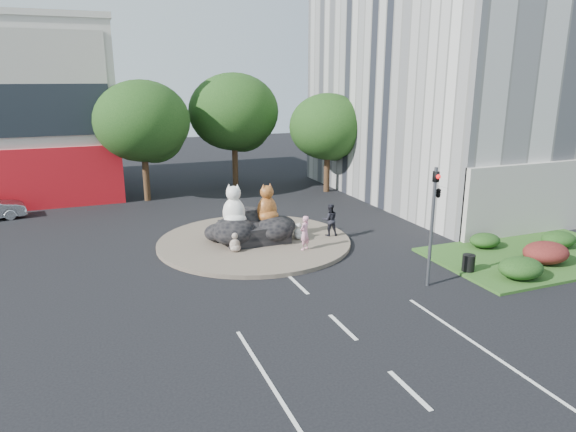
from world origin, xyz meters
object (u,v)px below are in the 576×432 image
Objects in this scene: kitten_white at (298,230)px; pedestrian_pink at (305,233)px; kitten_calico at (235,241)px; litter_bin at (468,263)px; cat_white at (234,205)px; pedestrian_dark at (330,220)px; cat_tabby at (267,203)px.

kitten_white is 1.83m from pedestrian_pink.
litter_bin is at bearing -25.57° from kitten_calico.
cat_white is 3.69m from kitten_white.
litter_bin is at bearing 104.52° from pedestrian_pink.
litter_bin is (5.67, -5.13, -0.56)m from pedestrian_pink.
cat_white is 1.95m from kitten_calico.
kitten_white is 8.67m from litter_bin.
pedestrian_dark is (5.42, 0.60, 0.37)m from kitten_calico.
cat_tabby is 10.23m from litter_bin.
kitten_calico is at bearing -50.79° from pedestrian_pink.
pedestrian_dark reaches higher than litter_bin.
kitten_calico reaches higher than litter_bin.
cat_white is 1.28× the size of pedestrian_pink.
cat_tabby is at bearing -97.83° from pedestrian_pink.
kitten_white is 1.17× the size of litter_bin.
kitten_white is 0.51× the size of pedestrian_pink.
kitten_calico is at bearing 145.41° from litter_bin.
kitten_white is at bearing -135.94° from pedestrian_pink.
litter_bin is (8.92, -6.15, -0.21)m from kitten_calico.
kitten_calico reaches higher than kitten_white.
litter_bin is (6.79, -7.47, -1.63)m from cat_tabby.
cat_white is at bearing 83.85° from kitten_calico.
cat_tabby is 2.04× the size of kitten_calico.
kitten_white reaches higher than litter_bin.
kitten_calico is (-2.13, -1.32, -1.42)m from cat_tabby.
cat_tabby reaches higher than pedestrian_dark.
pedestrian_dark is at bearing 21.98° from cat_white.
pedestrian_dark is (3.29, -0.72, -1.05)m from cat_tabby.
kitten_white is at bearing 20.19° from kitten_calico.
kitten_calico is at bearing 18.41° from pedestrian_dark.
cat_tabby is at bearing 40.78° from kitten_calico.
cat_white reaches higher than litter_bin.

